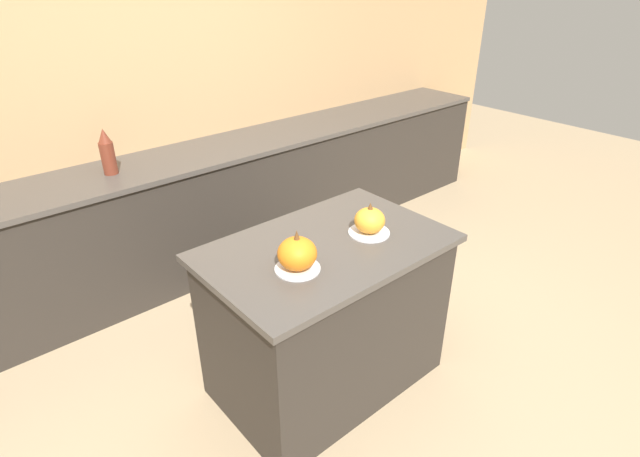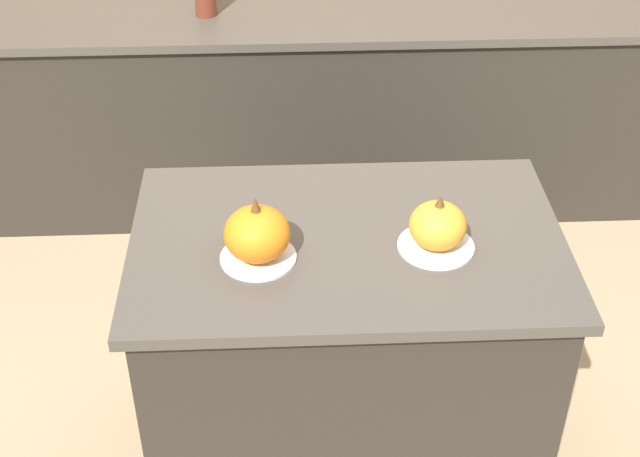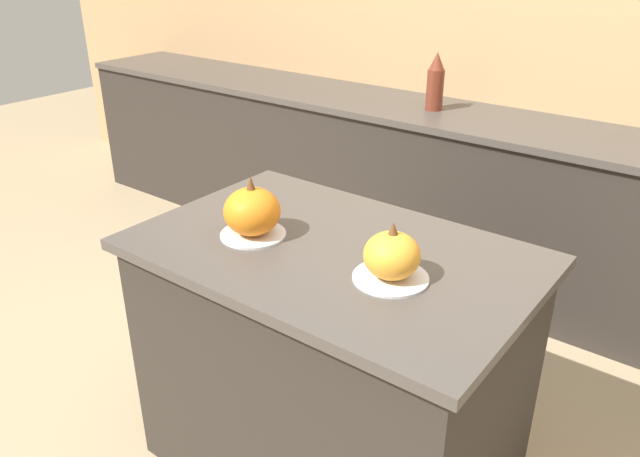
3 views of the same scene
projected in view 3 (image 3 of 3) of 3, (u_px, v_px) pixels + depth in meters
wall_back at (557, 43)px, 3.07m from camera, size 8.00×0.06×2.50m
kitchen_island at (331, 365)px, 2.08m from camera, size 1.22×0.79×0.88m
back_counter at (510, 212)px, 3.18m from camera, size 6.00×0.60×0.91m
pumpkin_cake_left at (252, 213)px, 1.93m from camera, size 0.21×0.21×0.20m
pumpkin_cake_right at (392, 257)px, 1.69m from camera, size 0.21×0.21×0.17m
bottle_tall at (435, 82)px, 3.19m from camera, size 0.09×0.09×0.29m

